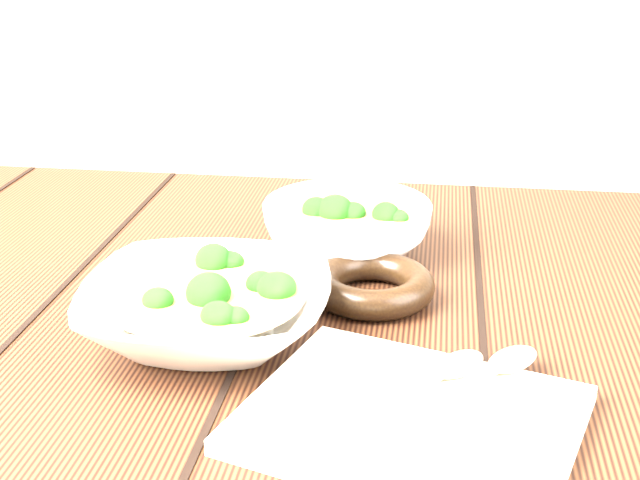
# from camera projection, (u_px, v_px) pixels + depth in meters

# --- Properties ---
(table) EXTENTS (1.20, 0.80, 0.75)m
(table) POSITION_uv_depth(u_px,v_px,m) (284.00, 425.00, 0.85)
(table) COLOR #381E10
(table) RESTS_ON ground
(soup_bowl_front) EXTENTS (0.22, 0.22, 0.06)m
(soup_bowl_front) POSITION_uv_depth(u_px,v_px,m) (207.00, 308.00, 0.76)
(soup_bowl_front) COLOR silver
(soup_bowl_front) RESTS_ON table
(soup_bowl_back) EXTENTS (0.19, 0.19, 0.06)m
(soup_bowl_back) POSITION_uv_depth(u_px,v_px,m) (347.00, 227.00, 0.93)
(soup_bowl_back) COLOR silver
(soup_bowl_back) RESTS_ON table
(trivet) EXTENTS (0.14, 0.14, 0.03)m
(trivet) POSITION_uv_depth(u_px,v_px,m) (372.00, 285.00, 0.83)
(trivet) COLOR black
(trivet) RESTS_ON table
(napkin) EXTENTS (0.27, 0.25, 0.01)m
(napkin) POSITION_uv_depth(u_px,v_px,m) (411.00, 419.00, 0.64)
(napkin) COLOR beige
(napkin) RESTS_ON table
(spoon_left) EXTENTS (0.12, 0.17, 0.01)m
(spoon_left) POSITION_uv_depth(u_px,v_px,m) (431.00, 382.00, 0.67)
(spoon_left) COLOR #B8B3A2
(spoon_left) RESTS_ON napkin
(spoon_right) EXTENTS (0.12, 0.16, 0.01)m
(spoon_right) POSITION_uv_depth(u_px,v_px,m) (486.00, 377.00, 0.67)
(spoon_right) COLOR #B8B3A2
(spoon_right) RESTS_ON napkin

